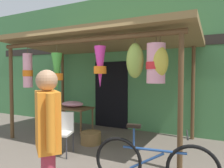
{
  "coord_description": "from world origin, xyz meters",
  "views": [
    {
      "loc": [
        2.53,
        -3.39,
        1.61
      ],
      "look_at": [
        0.1,
        1.43,
        1.37
      ],
      "focal_mm": 33.49,
      "sensor_mm": 36.0,
      "label": 1
    }
  ],
  "objects": [
    {
      "name": "ground_plane",
      "position": [
        0.0,
        0.0,
        0.0
      ],
      "size": [
        30.0,
        30.0,
        0.0
      ],
      "primitive_type": "plane",
      "color": "#60564C"
    },
    {
      "name": "market_stall_canopy",
      "position": [
        0.05,
        0.97,
        2.26
      ],
      "size": [
        4.61,
        2.47,
        2.56
      ],
      "color": "brown",
      "rests_on": "ground_plane"
    },
    {
      "name": "flower_heap_on_table",
      "position": [
        -1.17,
        1.43,
        0.77
      ],
      "size": [
        0.68,
        0.48,
        0.17
      ],
      "color": "pink",
      "rests_on": "display_table"
    },
    {
      "name": "customer_foreground",
      "position": [
        0.94,
        -1.75,
        0.98
      ],
      "size": [
        0.48,
        0.42,
        1.66
      ],
      "color": "#B23347",
      "rests_on": "ground_plane"
    },
    {
      "name": "wicker_basket_by_table",
      "position": [
        -0.07,
        0.68,
        0.14
      ],
      "size": [
        0.48,
        0.48,
        0.28
      ],
      "primitive_type": "cylinder",
      "color": "brown",
      "rests_on": "ground_plane"
    },
    {
      "name": "folding_chair",
      "position": [
        -0.25,
        -0.09,
        0.5
      ],
      "size": [
        0.5,
        0.5,
        0.84
      ],
      "color": "beige",
      "rests_on": "ground_plane"
    },
    {
      "name": "display_table",
      "position": [
        -1.15,
        1.37,
        0.6
      ],
      "size": [
        1.11,
        0.67,
        0.68
      ],
      "color": "brown",
      "rests_on": "ground_plane"
    },
    {
      "name": "shop_facade",
      "position": [
        -0.0,
        2.4,
        1.98
      ],
      "size": [
        11.38,
        0.29,
        3.97
      ],
      "color": "#47844C",
      "rests_on": "ground_plane"
    },
    {
      "name": "parked_bicycle",
      "position": [
        1.75,
        -0.54,
        0.35
      ],
      "size": [
        1.74,
        0.44,
        0.92
      ],
      "color": "black",
      "rests_on": "ground_plane"
    }
  ]
}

